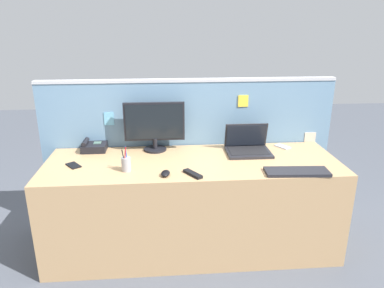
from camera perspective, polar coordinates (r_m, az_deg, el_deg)
ground_plane at (r=3.10m, az=0.08°, el=-15.57°), size 10.00×10.00×0.00m
desk at (r=2.91m, az=0.08°, el=-9.52°), size 2.22×0.74×0.74m
cubicle_divider at (r=3.16m, az=-0.52°, el=-1.46°), size 2.47×0.08×1.30m
desktop_monitor at (r=2.93m, az=-5.95°, el=3.09°), size 0.49×0.18×0.40m
laptop at (r=2.96m, az=8.74°, el=-0.29°), size 0.35×0.28×0.22m
desk_phone at (r=3.06m, az=-15.24°, el=-0.42°), size 0.19×0.17×0.09m
keyboard_main at (r=2.64m, az=16.19°, el=-4.22°), size 0.45×0.18×0.02m
computer_mouse_right_hand at (r=2.50m, az=-4.20°, el=-4.64°), size 0.08×0.11×0.03m
pen_cup at (r=2.60m, az=-10.33°, el=-3.10°), size 0.07×0.07×0.18m
cell_phone_black_slab at (r=2.80m, az=-18.17°, el=-3.22°), size 0.13×0.14×0.01m
cell_phone_silver_slab at (r=3.14m, az=14.08°, el=-0.39°), size 0.13×0.14×0.01m
tv_remote at (r=2.50m, az=0.12°, el=-4.72°), size 0.13×0.17×0.02m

